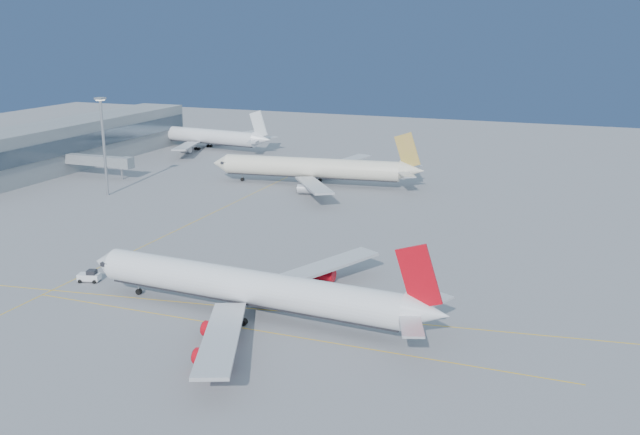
{
  "coord_description": "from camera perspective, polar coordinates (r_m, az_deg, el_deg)",
  "views": [
    {
      "loc": [
        47.87,
        -105.74,
        45.96
      ],
      "look_at": [
        -3.85,
        27.99,
        7.0
      ],
      "focal_mm": 40.0,
      "sensor_mm": 36.0,
      "label": 1
    }
  ],
  "objects": [
    {
      "name": "airliner_third",
      "position": [
        276.42,
        -9.28,
        6.45
      ],
      "size": [
        59.65,
        54.67,
        16.0
      ],
      "rotation": [
        0.0,
        0.0,
        -0.11
      ],
      "color": "white",
      "rests_on": "ground"
    },
    {
      "name": "pushback_tug",
      "position": [
        138.6,
        -17.95,
        -4.49
      ],
      "size": [
        4.33,
        3.25,
        2.22
      ],
      "rotation": [
        0.0,
        0.0,
        0.27
      ],
      "color": "white",
      "rests_on": "ground"
    },
    {
      "name": "airliner_etihad",
      "position": [
        209.85,
        -0.35,
        3.97
      ],
      "size": [
        64.19,
        58.87,
        16.76
      ],
      "rotation": [
        0.0,
        0.0,
        0.13
      ],
      "color": "beige",
      "rests_on": "ground"
    },
    {
      "name": "taxiway_lines",
      "position": [
        136.35,
        -7.58,
        -4.63
      ],
      "size": [
        118.86,
        140.0,
        0.02
      ],
      "color": "#ECB10D",
      "rests_on": "ground"
    },
    {
      "name": "airliner_virgin",
      "position": [
        115.9,
        -5.28,
        -5.66
      ],
      "size": [
        64.69,
        58.04,
        15.96
      ],
      "rotation": [
        0.0,
        0.0,
        -0.06
      ],
      "color": "white",
      "rests_on": "ground"
    },
    {
      "name": "light_mast",
      "position": [
        204.04,
        -16.95,
        6.08
      ],
      "size": [
        2.33,
        2.33,
        26.99
      ],
      "color": "gray",
      "rests_on": "ground"
    },
    {
      "name": "terminal",
      "position": [
        253.7,
        -19.2,
        5.64
      ],
      "size": [
        18.4,
        110.0,
        15.0
      ],
      "color": "gray",
      "rests_on": "ground"
    },
    {
      "name": "ground",
      "position": [
        124.84,
        -3.0,
        -6.42
      ],
      "size": [
        500.0,
        500.0,
        0.0
      ],
      "primitive_type": "plane",
      "color": "slate",
      "rests_on": "ground"
    },
    {
      "name": "jet_bridge",
      "position": [
        230.5,
        -17.04,
        4.34
      ],
      "size": [
        23.6,
        3.6,
        6.9
      ],
      "color": "gray",
      "rests_on": "ground"
    }
  ]
}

